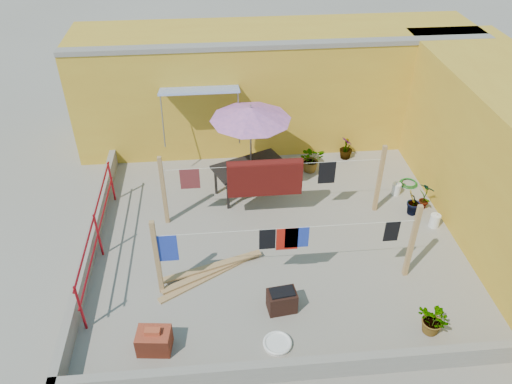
% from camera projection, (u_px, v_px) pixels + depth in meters
% --- Properties ---
extents(ground, '(80.00, 80.00, 0.00)m').
position_uv_depth(ground, '(277.00, 237.00, 11.33)').
color(ground, '#9E998E').
rests_on(ground, ground).
extents(wall_back, '(11.00, 3.27, 3.21)m').
position_uv_depth(wall_back, '(275.00, 85.00, 14.20)').
color(wall_back, gold).
rests_on(wall_back, ground).
extents(parapet_front, '(8.30, 0.16, 0.44)m').
position_uv_depth(parapet_front, '(304.00, 368.00, 8.32)').
color(parapet_front, gray).
rests_on(parapet_front, ground).
extents(parapet_left, '(0.16, 7.30, 0.44)m').
position_uv_depth(parapet_left, '(92.00, 241.00, 10.89)').
color(parapet_left, gray).
rests_on(parapet_left, ground).
extents(red_railing, '(0.05, 4.20, 1.10)m').
position_uv_depth(red_railing, '(97.00, 229.00, 10.46)').
color(red_railing, '#A1101A').
rests_on(red_railing, ground).
extents(clothesline_rig, '(5.09, 2.35, 1.80)m').
position_uv_depth(clothesline_rig, '(267.00, 186.00, 11.11)').
color(clothesline_rig, tan).
rests_on(clothesline_rig, ground).
extents(patio_umbrella, '(2.46, 2.46, 2.34)m').
position_uv_depth(patio_umbrella, '(251.00, 114.00, 11.70)').
color(patio_umbrella, gray).
rests_on(patio_umbrella, ground).
extents(outdoor_table, '(1.95, 1.50, 0.82)m').
position_uv_depth(outdoor_table, '(249.00, 168.00, 12.33)').
color(outdoor_table, black).
rests_on(outdoor_table, ground).
extents(brick_stack, '(0.63, 0.49, 0.51)m').
position_uv_depth(brick_stack, '(154.00, 341.00, 8.77)').
color(brick_stack, '#A03C25').
rests_on(brick_stack, ground).
extents(lumber_pile, '(2.16, 1.26, 0.14)m').
position_uv_depth(lumber_pile, '(210.00, 272.00, 10.35)').
color(lumber_pile, tan).
rests_on(lumber_pile, ground).
extents(brazier, '(0.58, 0.43, 0.49)m').
position_uv_depth(brazier, '(282.00, 300.00, 9.50)').
color(brazier, black).
rests_on(brazier, ground).
extents(white_basin, '(0.53, 0.53, 0.09)m').
position_uv_depth(white_basin, '(277.00, 343.00, 8.93)').
color(white_basin, silver).
rests_on(white_basin, ground).
extents(water_jug_a, '(0.23, 0.23, 0.37)m').
position_uv_depth(water_jug_a, '(435.00, 221.00, 11.57)').
color(water_jug_a, silver).
rests_on(water_jug_a, ground).
extents(water_jug_b, '(0.22, 0.22, 0.35)m').
position_uv_depth(water_jug_b, '(396.00, 189.00, 12.60)').
color(water_jug_b, silver).
rests_on(water_jug_b, ground).
extents(green_hose, '(0.48, 0.48, 0.07)m').
position_uv_depth(green_hose, '(409.00, 183.00, 13.02)').
color(green_hose, '#186D1E').
rests_on(green_hose, ground).
extents(plant_back_a, '(0.70, 0.62, 0.74)m').
position_uv_depth(plant_back_a, '(311.00, 159.00, 13.35)').
color(plant_back_a, '#1C5B1A').
rests_on(plant_back_a, ground).
extents(plant_back_b, '(0.44, 0.44, 0.64)m').
position_uv_depth(plant_back_b, '(346.00, 148.00, 13.90)').
color(plant_back_b, '#1C5B1A').
rests_on(plant_back_b, ground).
extents(plant_right_a, '(0.45, 0.48, 0.75)m').
position_uv_depth(plant_right_a, '(426.00, 196.00, 12.00)').
color(plant_right_a, '#1C5B1A').
rests_on(plant_right_a, ground).
extents(plant_right_b, '(0.50, 0.50, 0.72)m').
position_uv_depth(plant_right_b, '(413.00, 202.00, 11.81)').
color(plant_right_b, '#1C5B1A').
rests_on(plant_right_b, ground).
extents(plant_right_c, '(0.74, 0.77, 0.65)m').
position_uv_depth(plant_right_c, '(435.00, 320.00, 9.01)').
color(plant_right_c, '#1C5B1A').
rests_on(plant_right_c, ground).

